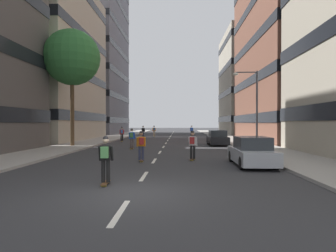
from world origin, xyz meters
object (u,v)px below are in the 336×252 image
Objects in this scene: streetlamp_right at (253,101)px; skater_6 at (193,143)px; skater_4 at (122,133)px; parked_car_near at (217,138)px; parked_car_mid at (252,152)px; skater_5 at (192,130)px; skater_7 at (154,130)px; skater_3 at (132,137)px; skater_1 at (141,144)px; skater_2 at (105,157)px; street_tree_near at (72,58)px; skater_0 at (143,131)px.

streetlamp_right reaches higher than skater_6.
skater_4 is at bearing 114.07° from skater_6.
parked_car_near is 6.03m from streetlamp_right.
parked_car_mid is 33.49m from skater_5.
skater_6 is at bearing -80.76° from skater_7.
skater_3 and skater_4 have the same top height.
skater_1 and skater_4 have the same top height.
skater_7 is (-1.50, 37.59, 0.00)m from skater_2.
parked_car_near is at bearing 75.76° from skater_6.
street_tree_near is at bearing 139.29° from skater_6.
skater_7 is (-7.98, 32.50, 0.32)m from parked_car_mid.
skater_2 and skater_4 have the same top height.
skater_0 is 1.00× the size of skater_5.
street_tree_near reaches higher than skater_4.
street_tree_near is 6.03× the size of skater_1.
parked_car_near is 20.06m from skater_2.
skater_3 is (-1.39, 14.35, 0.00)m from skater_2.
skater_7 is at bearing 90.27° from skater_3.
skater_1 is 1.00× the size of skater_5.
skater_5 is at bearing 57.96° from skater_4.
skater_0 and skater_6 have the same top height.
parked_car_near is 2.47× the size of skater_1.
streetlamp_right is 16.54m from skater_4.
skater_6 reaches higher than parked_car_mid.
skater_3 is at bearing -149.54° from parked_car_near.
skater_4 is at bearing -101.51° from skater_7.
skater_5 reaches higher than parked_car_mid.
streetlamp_right reaches higher than skater_7.
skater_6 is at bearing -125.64° from streetlamp_right.
skater_4 reaches higher than parked_car_mid.
skater_6 is at bearing 12.57° from skater_1.
skater_1 and skater_5 have the same top height.
skater_0 and skater_5 have the same top height.
skater_7 is (5.77, 21.26, -7.25)m from street_tree_near.
street_tree_near reaches higher than skater_2.
skater_7 is at bearing 93.59° from skater_1.
skater_0 and skater_4 have the same top height.
skater_1 reaches higher than parked_car_mid.
skater_4 is at bearing -122.04° from skater_5.
skater_5 is at bearing 75.84° from skater_3.
skater_2 and skater_7 have the same top height.
parked_car_mid is 2.47× the size of skater_1.
skater_5 is at bearing 87.74° from skater_6.
skater_0 is 1.00× the size of skater_3.
skater_3 and skater_5 have the same top height.
streetlamp_right is 3.65× the size of skater_5.
skater_6 is (-3.02, -11.89, 0.32)m from parked_car_near.
skater_5 is 1.00× the size of skater_6.
streetlamp_right is (2.39, 9.56, 3.44)m from parked_car_mid.
skater_4 is (-13.08, 9.63, -3.12)m from streetlamp_right.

